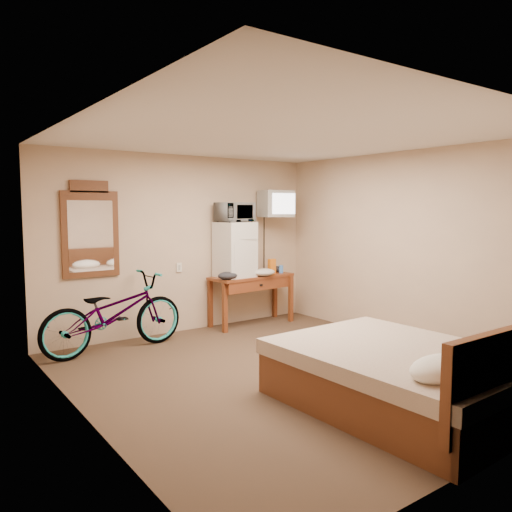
{
  "coord_description": "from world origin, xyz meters",
  "views": [
    {
      "loc": [
        -3.3,
        -4.04,
        1.75
      ],
      "look_at": [
        0.18,
        0.78,
        1.19
      ],
      "focal_mm": 35.0,
      "sensor_mm": 36.0,
      "label": 1
    }
  ],
  "objects_px": {
    "blue_cup": "(281,269)",
    "wall_mirror": "(90,231)",
    "desk": "(253,284)",
    "bicycle": "(114,313)",
    "bed": "(406,376)",
    "crt_television": "(276,204)",
    "microwave": "(235,212)",
    "mini_fridge": "(235,250)"
  },
  "relations": [
    {
      "from": "blue_cup",
      "to": "wall_mirror",
      "type": "height_order",
      "value": "wall_mirror"
    },
    {
      "from": "desk",
      "to": "bicycle",
      "type": "xyz_separation_m",
      "value": [
        -2.2,
        -0.16,
        -0.15
      ]
    },
    {
      "from": "bed",
      "to": "crt_television",
      "type": "bearing_deg",
      "value": 70.47
    },
    {
      "from": "bicycle",
      "to": "wall_mirror",
      "type": "bearing_deg",
      "value": 10.66
    },
    {
      "from": "desk",
      "to": "bed",
      "type": "distance_m",
      "value": 3.47
    },
    {
      "from": "crt_television",
      "to": "wall_mirror",
      "type": "xyz_separation_m",
      "value": [
        -2.77,
        0.25,
        -0.35
      ]
    },
    {
      "from": "microwave",
      "to": "blue_cup",
      "type": "xyz_separation_m",
      "value": [
        0.82,
        -0.06,
        -0.89
      ]
    },
    {
      "from": "microwave",
      "to": "blue_cup",
      "type": "height_order",
      "value": "microwave"
    },
    {
      "from": "crt_television",
      "to": "bed",
      "type": "bearing_deg",
      "value": -109.53
    },
    {
      "from": "mini_fridge",
      "to": "wall_mirror",
      "type": "xyz_separation_m",
      "value": [
        -2.03,
        0.22,
        0.32
      ]
    },
    {
      "from": "mini_fridge",
      "to": "desk",
      "type": "bearing_deg",
      "value": -9.34
    },
    {
      "from": "microwave",
      "to": "bed",
      "type": "distance_m",
      "value": 3.73
    },
    {
      "from": "crt_television",
      "to": "bed",
      "type": "distance_m",
      "value": 3.91
    },
    {
      "from": "desk",
      "to": "wall_mirror",
      "type": "distance_m",
      "value": 2.49
    },
    {
      "from": "desk",
      "to": "bed",
      "type": "xyz_separation_m",
      "value": [
        -0.76,
        -3.37,
        -0.33
      ]
    },
    {
      "from": "desk",
      "to": "bicycle",
      "type": "height_order",
      "value": "bicycle"
    },
    {
      "from": "desk",
      "to": "blue_cup",
      "type": "height_order",
      "value": "blue_cup"
    },
    {
      "from": "crt_television",
      "to": "bicycle",
      "type": "distance_m",
      "value": 2.97
    },
    {
      "from": "blue_cup",
      "to": "crt_television",
      "type": "height_order",
      "value": "crt_television"
    },
    {
      "from": "mini_fridge",
      "to": "wall_mirror",
      "type": "height_order",
      "value": "wall_mirror"
    },
    {
      "from": "mini_fridge",
      "to": "bed",
      "type": "xyz_separation_m",
      "value": [
        -0.47,
        -3.42,
        -0.86
      ]
    },
    {
      "from": "desk",
      "to": "mini_fridge",
      "type": "height_order",
      "value": "mini_fridge"
    },
    {
      "from": "microwave",
      "to": "wall_mirror",
      "type": "bearing_deg",
      "value": 168.23
    },
    {
      "from": "mini_fridge",
      "to": "bed",
      "type": "distance_m",
      "value": 3.56
    },
    {
      "from": "desk",
      "to": "crt_television",
      "type": "bearing_deg",
      "value": 2.67
    },
    {
      "from": "microwave",
      "to": "bicycle",
      "type": "height_order",
      "value": "microwave"
    },
    {
      "from": "microwave",
      "to": "wall_mirror",
      "type": "relative_size",
      "value": 0.42
    },
    {
      "from": "bed",
      "to": "bicycle",
      "type": "bearing_deg",
      "value": 114.17
    },
    {
      "from": "blue_cup",
      "to": "bicycle",
      "type": "distance_m",
      "value": 2.76
    },
    {
      "from": "bicycle",
      "to": "crt_television",
      "type": "bearing_deg",
      "value": -91.13
    },
    {
      "from": "mini_fridge",
      "to": "wall_mirror",
      "type": "relative_size",
      "value": 0.66
    },
    {
      "from": "mini_fridge",
      "to": "microwave",
      "type": "xyz_separation_m",
      "value": [
        0.0,
        0.0,
        0.55
      ]
    },
    {
      "from": "microwave",
      "to": "crt_television",
      "type": "bearing_deg",
      "value": -7.64
    },
    {
      "from": "desk",
      "to": "microwave",
      "type": "distance_m",
      "value": 1.11
    },
    {
      "from": "desk",
      "to": "blue_cup",
      "type": "bearing_deg",
      "value": -1.55
    },
    {
      "from": "wall_mirror",
      "to": "bed",
      "type": "distance_m",
      "value": 4.14
    },
    {
      "from": "wall_mirror",
      "to": "blue_cup",
      "type": "bearing_deg",
      "value": -5.73
    },
    {
      "from": "bicycle",
      "to": "bed",
      "type": "height_order",
      "value": "bicycle"
    },
    {
      "from": "crt_television",
      "to": "mini_fridge",
      "type": "bearing_deg",
      "value": 177.87
    },
    {
      "from": "wall_mirror",
      "to": "bed",
      "type": "height_order",
      "value": "wall_mirror"
    },
    {
      "from": "crt_television",
      "to": "desk",
      "type": "bearing_deg",
      "value": -177.33
    },
    {
      "from": "mini_fridge",
      "to": "blue_cup",
      "type": "relative_size",
      "value": 6.62
    }
  ]
}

